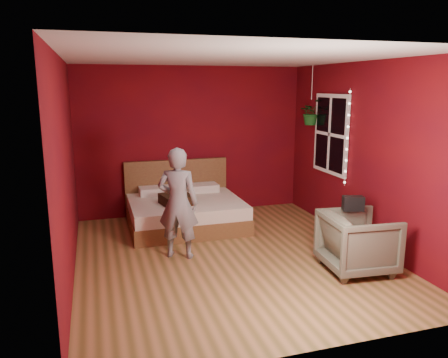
% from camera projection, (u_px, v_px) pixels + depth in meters
% --- Properties ---
extents(floor, '(4.50, 4.50, 0.00)m').
position_uv_depth(floor, '(230.00, 257.00, 5.89)').
color(floor, '#9A663D').
rests_on(floor, ground).
extents(room_walls, '(4.04, 4.54, 2.62)m').
position_uv_depth(room_walls, '(231.00, 132.00, 5.54)').
color(room_walls, maroon).
rests_on(room_walls, ground).
extents(window, '(0.05, 0.97, 1.27)m').
position_uv_depth(window, '(331.00, 134.00, 6.97)').
color(window, white).
rests_on(window, room_walls).
extents(fairy_lights, '(0.04, 0.04, 1.45)m').
position_uv_depth(fairy_lights, '(347.00, 138.00, 6.48)').
color(fairy_lights, silver).
rests_on(fairy_lights, room_walls).
extents(bed, '(1.80, 1.53, 0.99)m').
position_uv_depth(bed, '(185.00, 210.00, 7.17)').
color(bed, brown).
rests_on(bed, ground).
extents(person, '(0.64, 0.55, 1.49)m').
position_uv_depth(person, '(178.00, 203.00, 5.75)').
color(person, slate).
rests_on(person, ground).
extents(armchair, '(0.88, 0.86, 0.74)m').
position_uv_depth(armchair, '(358.00, 242.00, 5.38)').
color(armchair, '#5B5848').
rests_on(armchair, ground).
extents(handbag, '(0.28, 0.20, 0.18)m').
position_uv_depth(handbag, '(353.00, 203.00, 5.40)').
color(handbag, black).
rests_on(handbag, armchair).
extents(throw_pillow, '(0.52, 0.52, 0.16)m').
position_uv_depth(throw_pillow, '(176.00, 199.00, 6.79)').
color(throw_pillow, black).
rests_on(throw_pillow, bed).
extents(hanging_plant, '(0.47, 0.44, 0.99)m').
position_uv_depth(hanging_plant, '(311.00, 112.00, 7.38)').
color(hanging_plant, silver).
rests_on(hanging_plant, room_walls).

